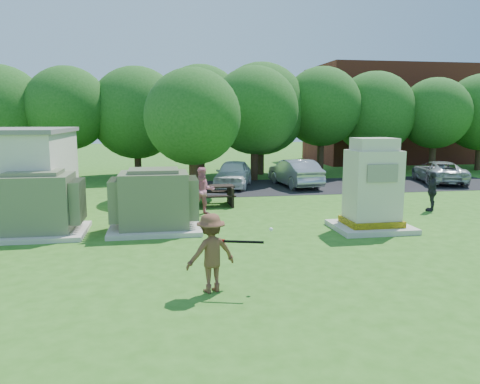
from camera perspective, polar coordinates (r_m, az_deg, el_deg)
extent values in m
plane|color=#2D6619|center=(11.91, 3.28, -9.19)|extent=(120.00, 120.00, 0.00)
cube|color=maroon|center=(43.22, 18.97, 8.91)|extent=(15.00, 8.00, 8.00)
cube|color=#232326|center=(26.58, 11.51, 0.80)|extent=(20.00, 6.00, 0.01)
cube|color=beige|center=(16.42, -23.37, -4.55)|extent=(3.00, 2.40, 0.15)
cube|color=#616B4C|center=(16.23, -23.58, -1.20)|extent=(2.20, 1.80, 1.80)
cube|color=#616B4C|center=(16.10, -23.80, 2.16)|extent=(1.60, 1.30, 0.12)
cube|color=#616B4C|center=(15.97, -19.16, -1.01)|extent=(0.32, 1.50, 1.35)
cube|color=beige|center=(15.94, -10.31, -4.34)|extent=(3.00, 2.40, 0.15)
cube|color=#5F6647|center=(15.75, -10.41, -0.89)|extent=(2.20, 1.80, 1.80)
cube|color=#5F6647|center=(15.61, -10.51, 2.59)|extent=(1.60, 1.30, 0.12)
cube|color=#5F6647|center=(15.81, -15.02, -0.91)|extent=(0.32, 1.50, 1.35)
cube|color=#5F6647|center=(15.77, -5.79, -0.67)|extent=(0.32, 1.50, 1.35)
cube|color=beige|center=(16.39, 15.65, -4.13)|extent=(2.52, 2.06, 0.17)
cube|color=yellow|center=(16.35, 15.68, -3.48)|extent=(1.78, 1.43, 0.21)
cube|color=beige|center=(16.13, 15.87, 0.86)|extent=(1.60, 1.26, 2.29)
cube|color=beige|center=(16.00, 16.08, 5.63)|extent=(1.32, 1.03, 0.40)
cube|color=gray|center=(15.48, 16.99, 2.19)|extent=(1.03, 0.05, 0.57)
cube|color=black|center=(19.98, -3.66, 0.69)|extent=(2.02, 0.79, 0.07)
cube|color=black|center=(20.63, -3.83, 0.01)|extent=(2.02, 0.28, 0.06)
cube|color=black|center=(19.42, -3.46, -0.55)|extent=(2.02, 0.28, 0.06)
cube|color=black|center=(19.97, -6.15, -0.55)|extent=(0.09, 1.51, 0.83)
cube|color=black|center=(20.15, -1.17, -0.42)|extent=(0.09, 1.51, 0.83)
imported|color=brown|center=(10.12, -3.56, -7.42)|extent=(1.25, 0.95, 1.71)
imported|color=#CF6D86|center=(18.12, -4.49, 0.12)|extent=(0.98, 0.81, 1.85)
imported|color=#25252A|center=(20.31, 22.37, 0.09)|extent=(0.91, 0.97, 1.61)
imported|color=white|center=(25.44, -0.83, 2.27)|extent=(2.87, 4.59, 1.46)
imported|color=#A6A6AA|center=(25.87, 6.71, 2.35)|extent=(2.06, 4.66, 1.49)
imported|color=black|center=(27.48, 16.27, 2.31)|extent=(3.25, 5.03, 1.36)
imported|color=#BABABF|center=(29.30, 23.05, 2.26)|extent=(3.19, 4.96, 1.27)
cylinder|color=black|center=(9.95, 0.46, -6.09)|extent=(0.83, 0.28, 0.06)
cylinder|color=maroon|center=(10.06, -2.46, -5.93)|extent=(0.23, 0.12, 0.06)
sphere|color=white|center=(10.33, 3.80, -4.58)|extent=(0.09, 0.09, 0.09)
cylinder|color=#47301E|center=(31.95, -26.88, 3.53)|extent=(0.44, 0.44, 2.40)
sphere|color=#235B1C|center=(31.85, -27.25, 8.68)|extent=(5.60, 5.60, 5.60)
cylinder|color=#47301E|center=(30.40, -20.01, 4.10)|extent=(0.44, 0.44, 2.80)
sphere|color=#235B1C|center=(30.32, -20.30, 9.57)|extent=(5.00, 5.00, 5.00)
cylinder|color=#47301E|center=(30.76, -12.35, 4.02)|extent=(0.44, 0.44, 2.30)
sphere|color=#235B1C|center=(30.65, -12.54, 9.41)|extent=(5.80, 5.80, 5.80)
cylinder|color=#47301E|center=(29.92, -4.75, 4.45)|extent=(0.44, 0.44, 2.70)
sphere|color=#235B1C|center=(29.83, -4.82, 10.14)|extent=(5.40, 5.40, 5.40)
cylinder|color=#47301E|center=(31.12, 2.54, 4.46)|extent=(0.44, 0.44, 2.50)
sphere|color=#235B1C|center=(31.02, 2.58, 10.08)|extent=(6.00, 6.00, 6.00)
cylinder|color=#47301E|center=(31.81, 9.78, 4.80)|extent=(0.44, 0.44, 2.90)
sphere|color=#235B1C|center=(31.73, 9.92, 10.23)|extent=(5.20, 5.20, 5.20)
cylinder|color=#47301E|center=(33.91, 15.84, 4.42)|extent=(0.44, 0.44, 2.40)
sphere|color=#235B1C|center=(33.81, 16.05, 9.29)|extent=(5.60, 5.60, 5.60)
cylinder|color=#47301E|center=(35.04, 22.41, 4.38)|extent=(0.44, 0.44, 2.60)
sphere|color=#235B1C|center=(34.95, 22.68, 8.86)|extent=(4.80, 4.80, 4.80)
cylinder|color=#47301E|center=(37.79, 27.09, 4.29)|extent=(0.44, 0.44, 2.50)
cylinder|color=#47301E|center=(22.71, -5.68, 2.61)|extent=(0.44, 0.44, 2.40)
sphere|color=#235B1C|center=(22.57, -5.78, 9.13)|extent=(4.60, 4.60, 4.60)
cylinder|color=#47301E|center=(28.18, 1.75, 4.09)|extent=(0.44, 0.44, 2.60)
sphere|color=#235B1C|center=(28.08, 1.78, 9.92)|extent=(5.20, 5.20, 5.20)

